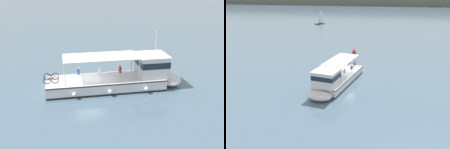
{
  "view_description": "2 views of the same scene",
  "coord_description": "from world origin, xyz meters",
  "views": [
    {
      "loc": [
        -22.5,
        7.04,
        10.06
      ],
      "look_at": [
        -0.85,
        -1.95,
        1.4
      ],
      "focal_mm": 43.47,
      "sensor_mm": 36.0,
      "label": 1
    },
    {
      "loc": [
        5.38,
        -34.78,
        12.86
      ],
      "look_at": [
        -0.85,
        -1.95,
        1.4
      ],
      "focal_mm": 42.25,
      "sensor_mm": 36.0,
      "label": 2
    }
  ],
  "objects": [
    {
      "name": "channel_buoy",
      "position": [
        -0.69,
        13.73,
        0.57
      ],
      "size": [
        0.7,
        0.7,
        1.4
      ],
      "color": "red",
      "rests_on": "ground"
    },
    {
      "name": "ground_plane",
      "position": [
        0.0,
        0.0,
        0.0
      ],
      "size": [
        400.0,
        400.0,
        0.0
      ],
      "primitive_type": "plane",
      "color": "slate"
    },
    {
      "name": "sailboat_off_stern",
      "position": [
        -17.57,
        53.49,
        0.54
      ],
      "size": [
        4.16,
        4.58,
        5.4
      ],
      "color": "teal",
      "rests_on": "ground"
    },
    {
      "name": "ferry_main",
      "position": [
        -1.06,
        -2.95,
        1.02
      ],
      "size": [
        5.6,
        13.06,
        5.32
      ],
      "color": "silver",
      "rests_on": "ground"
    }
  ]
}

